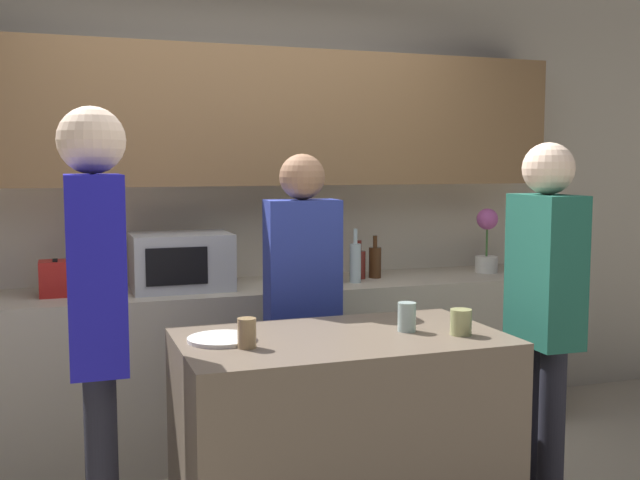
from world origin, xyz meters
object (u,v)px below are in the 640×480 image
at_px(bottle_0, 306,266).
at_px(bottle_4, 359,264).
at_px(cup_1, 247,333).
at_px(person_center, 302,295).
at_px(person_left, 97,310).
at_px(cup_0, 407,317).
at_px(bottle_2, 335,266).
at_px(bottle_5, 375,262).
at_px(microwave, 181,261).
at_px(potted_plant, 487,240).
at_px(person_right, 544,302).
at_px(bottle_3, 355,262).
at_px(plate_on_island, 222,339).
at_px(cup_2, 461,322).
at_px(bottle_1, 319,264).
at_px(toaster, 66,278).

bearing_deg(bottle_0, bottle_4, 16.86).
height_order(cup_1, person_center, person_center).
distance_m(bottle_0, person_left, 1.68).
bearing_deg(cup_0, bottle_2, 82.92).
bearing_deg(person_left, cup_1, 81.78).
bearing_deg(bottle_5, person_center, -133.80).
xyz_separation_m(bottle_4, person_center, (-0.58, -0.70, -0.03)).
bearing_deg(microwave, cup_1, -88.97).
distance_m(potted_plant, bottle_0, 1.20).
bearing_deg(person_right, bottle_5, 10.19).
bearing_deg(bottle_4, person_right, -77.87).
height_order(bottle_3, person_left, person_left).
height_order(plate_on_island, cup_1, cup_1).
bearing_deg(person_right, bottle_0, 29.72).
xyz_separation_m(microwave, bottle_3, (0.96, -0.10, -0.03)).
height_order(cup_2, person_right, person_right).
distance_m(bottle_1, cup_1, 1.53).
bearing_deg(bottle_2, cup_1, -122.31).
xyz_separation_m(bottle_4, person_right, (0.29, -1.36, -0.00)).
relative_size(bottle_1, person_left, 0.16).
bearing_deg(person_left, bottle_2, 132.84).
distance_m(bottle_2, cup_2, 1.37).
bearing_deg(person_center, person_right, 146.85).
height_order(person_left, person_right, person_left).
bearing_deg(person_center, plate_on_island, 51.96).
distance_m(bottle_1, bottle_4, 0.28).
xyz_separation_m(bottle_1, person_left, (-1.26, -1.26, 0.05)).
xyz_separation_m(bottle_0, bottle_1, (0.09, 0.05, 0.00)).
bearing_deg(bottle_5, bottle_4, -179.53).
bearing_deg(person_right, cup_0, 90.62).
bearing_deg(bottle_2, bottle_3, -14.86).
distance_m(bottle_4, person_left, 2.02).
bearing_deg(bottle_5, microwave, -178.70).
height_order(bottle_0, bottle_1, bottle_1).
relative_size(bottle_5, person_right, 0.15).
relative_size(microwave, plate_on_island, 2.00).
xyz_separation_m(bottle_2, person_left, (-1.34, -1.22, 0.07)).
bearing_deg(toaster, plate_on_island, -66.35).
relative_size(microwave, person_center, 0.32).
distance_m(bottle_1, bottle_5, 0.38).
bearing_deg(cup_1, potted_plant, 36.61).
xyz_separation_m(toaster, cup_1, (0.61, -1.37, -0.03)).
bearing_deg(potted_plant, bottle_5, 178.11).
height_order(bottle_2, bottle_5, bottle_5).
relative_size(cup_2, person_right, 0.06).
relative_size(potted_plant, bottle_3, 1.29).
bearing_deg(bottle_4, bottle_5, 0.47).
relative_size(microwave, cup_1, 4.75).
xyz_separation_m(person_left, person_right, (1.82, -0.04, -0.07)).
bearing_deg(cup_1, cup_0, 4.66).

